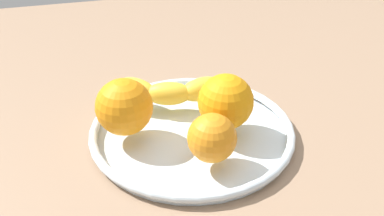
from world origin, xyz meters
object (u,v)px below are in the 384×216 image
orange_back_right (226,102)px  orange_front_right (212,138)px  fruit_bowl (192,131)px  banana (171,90)px  orange_front_left (124,107)px

orange_back_right → orange_front_right: size_ratio=1.24×
fruit_bowl → banana: bearing=100.3°
fruit_bowl → orange_front_left: (-9.13, 1.19, 4.80)cm
banana → orange_back_right: 10.50cm
banana → orange_front_right: bearing=-68.9°
orange_back_right → orange_front_left: same height
fruit_bowl → orange_front_left: orange_front_left is taller
orange_front_right → orange_back_right: bearing=59.2°
orange_front_left → orange_front_right: (9.75, -8.70, -0.78)cm
banana → orange_front_right: orange_front_right is taller
fruit_bowl → orange_front_right: (0.62, -7.51, 4.02)cm
banana → orange_back_right: orange_back_right is taller
orange_front_left → orange_front_right: orange_front_left is taller
banana → orange_front_left: (-7.77, -6.31, 2.14)cm
banana → orange_back_right: bearing=-41.5°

